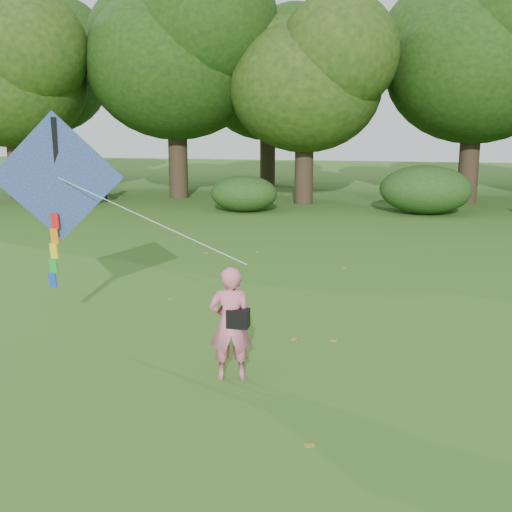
# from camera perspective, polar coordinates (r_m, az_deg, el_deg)

# --- Properties ---
(ground) EXTENTS (100.00, 100.00, 0.00)m
(ground) POSITION_cam_1_polar(r_m,az_deg,el_deg) (8.54, -0.03, -12.81)
(ground) COLOR #265114
(ground) RESTS_ON ground
(man_kite_flyer) EXTENTS (0.67, 0.53, 1.62)m
(man_kite_flyer) POSITION_cam_1_polar(r_m,az_deg,el_deg) (8.96, -2.30, -6.03)
(man_kite_flyer) COLOR #E16A89
(man_kite_flyer) RESTS_ON ground
(bystander_left) EXTENTS (1.04, 0.87, 1.92)m
(bystander_left) POSITION_cam_1_polar(r_m,az_deg,el_deg) (29.31, -13.49, 6.58)
(bystander_left) COLOR #262B33
(bystander_left) RESTS_ON ground
(crossbody_bag) EXTENTS (0.43, 0.20, 0.68)m
(crossbody_bag) POSITION_cam_1_polar(r_m,az_deg,el_deg) (8.87, -1.62, -5.49)
(crossbody_bag) COLOR black
(crossbody_bag) RESTS_ON ground
(flying_kite) EXTENTS (4.61, 1.88, 2.99)m
(flying_kite) POSITION_cam_1_polar(r_m,az_deg,el_deg) (11.18, -17.23, 6.44)
(flying_kite) COLOR #24359C
(flying_kite) RESTS_ON ground
(tree_line) EXTENTS (54.70, 15.30, 9.48)m
(tree_line) POSITION_cam_1_polar(r_m,az_deg,el_deg) (30.53, 12.25, 15.57)
(tree_line) COLOR #3A2D1E
(tree_line) RESTS_ON ground
(shrub_band) EXTENTS (39.15, 3.22, 1.88)m
(shrub_band) POSITION_cam_1_polar(r_m,az_deg,el_deg) (25.44, 6.43, 5.81)
(shrub_band) COLOR #264919
(shrub_band) RESTS_ON ground
(fallen_leaves) EXTENTS (10.78, 12.50, 0.01)m
(fallen_leaves) POSITION_cam_1_polar(r_m,az_deg,el_deg) (11.49, -1.96, -6.14)
(fallen_leaves) COLOR olive
(fallen_leaves) RESTS_ON ground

